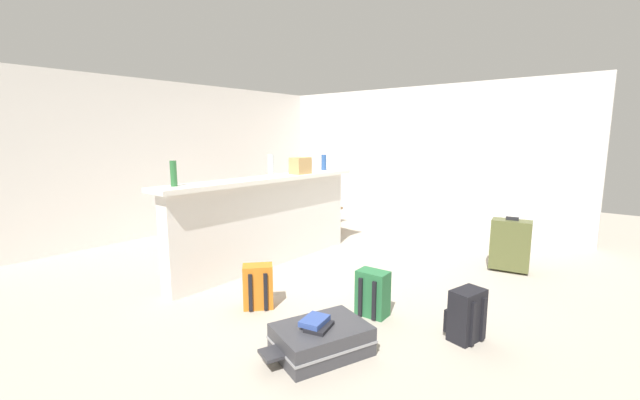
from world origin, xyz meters
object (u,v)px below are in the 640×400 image
book_stack (316,323)px  backpack_orange (258,287)px  bottle_green (174,174)px  bottle_blue (324,162)px  dining_chair_near_partition (323,202)px  grocery_bag (300,166)px  backpack_green (373,294)px  bottle_clear (271,166)px  backpack_black (466,315)px  suitcase_upright_olive (510,245)px  dining_table (302,192)px  suitcase_flat_charcoal (321,339)px

book_stack → backpack_orange: bearing=73.1°
bottle_green → bottle_blue: size_ratio=1.14×
dining_chair_near_partition → book_stack: 3.85m
grocery_bag → backpack_green: 2.23m
backpack_orange → book_stack: (-0.30, -0.98, 0.05)m
bottle_clear → dining_chair_near_partition: 2.06m
dining_chair_near_partition → book_stack: size_ratio=3.65×
bottle_green → backpack_black: bottle_green is taller
dining_chair_near_partition → suitcase_upright_olive: bearing=-91.3°
dining_chair_near_partition → dining_table: bearing=86.9°
backpack_green → bottle_green: bearing=114.3°
backpack_black → book_stack: 1.23m
grocery_bag → backpack_green: bearing=-118.3°
bottle_blue → dining_table: bearing=58.4°
dining_chair_near_partition → backpack_green: bearing=-132.5°
backpack_orange → grocery_bag: bearing=28.2°
bottle_clear → dining_table: 2.25m
backpack_black → bottle_green: bearing=109.2°
suitcase_flat_charcoal → book_stack: bearing=162.5°
dining_chair_near_partition → backpack_black: size_ratio=2.21×
grocery_bag → book_stack: 2.71m
suitcase_flat_charcoal → suitcase_upright_olive: 2.97m
suitcase_flat_charcoal → book_stack: 0.15m
suitcase_upright_olive → bottle_green: bearing=139.7°
bottle_blue → suitcase_flat_charcoal: (-2.40, -1.92, -1.13)m
grocery_bag → dining_table: grocery_bag is taller
bottle_blue → suitcase_flat_charcoal: bottle_blue is taller
bottle_clear → suitcase_upright_olive: (1.73, -2.32, -0.94)m
suitcase_flat_charcoal → backpack_green: size_ratio=2.12×
bottle_green → backpack_black: size_ratio=0.62×
dining_table → suitcase_flat_charcoal: dining_table is taller
bottle_green → suitcase_upright_olive: bearing=-40.3°
dining_chair_near_partition → suitcase_upright_olive: dining_chair_near_partition is taller
grocery_bag → suitcase_upright_olive: (1.15, -2.37, -0.91)m
dining_table → backpack_black: dining_table is taller
grocery_bag → suitcase_flat_charcoal: grocery_bag is taller
dining_chair_near_partition → backpack_green: dining_chair_near_partition is taller
grocery_bag → backpack_orange: bearing=-151.8°
dining_table → bottle_green: bearing=-161.9°
suitcase_upright_olive → book_stack: 3.00m
bottle_blue → suitcase_flat_charcoal: size_ratio=0.26×
backpack_orange → suitcase_flat_charcoal: bearing=-104.6°
backpack_green → backpack_black: 0.82m
dining_chair_near_partition → backpack_orange: 3.07m
grocery_bag → dining_table: (1.24, 1.09, -0.59)m
bottle_blue → backpack_orange: bottle_blue is taller
bottle_clear → suitcase_flat_charcoal: bearing=-123.8°
bottle_clear → book_stack: 2.34m
suitcase_flat_charcoal → backpack_black: size_ratio=2.12×
bottle_blue → grocery_bag: bearing=-169.3°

